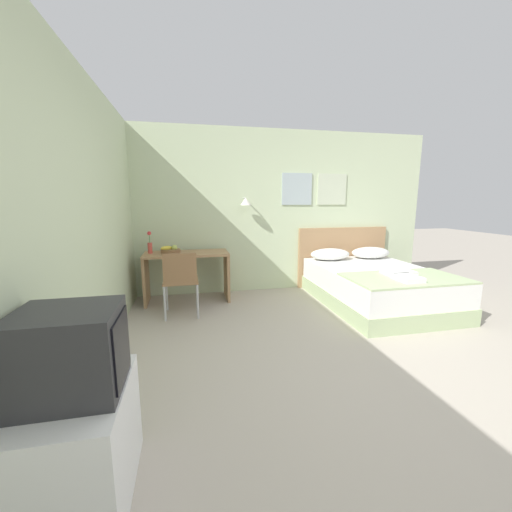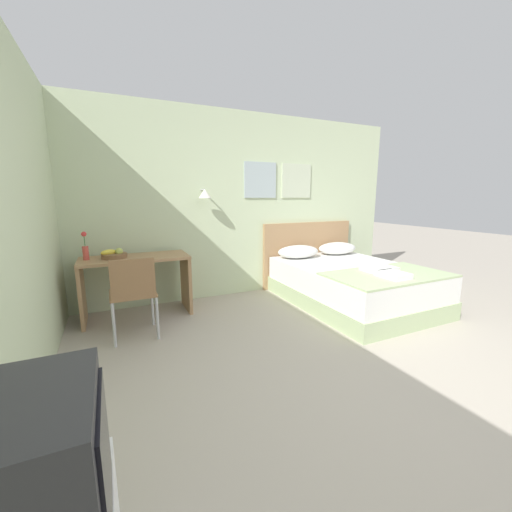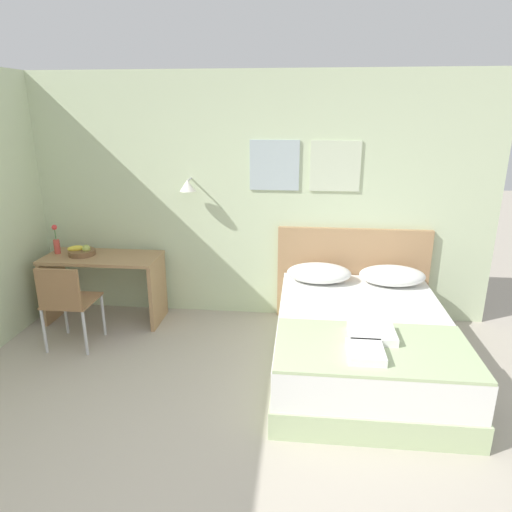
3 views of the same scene
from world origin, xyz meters
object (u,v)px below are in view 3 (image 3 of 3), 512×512
desk (104,275)px  flower_vase (56,243)px  desk_chair (66,299)px  folded_towel_mid_bed (366,352)px  bed (362,342)px  fruit_bowl (82,252)px  pillow_right (392,276)px  pillow_left (319,273)px  throw_blanket (373,348)px  headboard (352,274)px  folded_towel_near_foot (372,334)px

desk → flower_vase: bearing=175.5°
desk → desk_chair: desk_chair is taller
folded_towel_mid_bed → desk_chair: bearing=162.9°
bed → fruit_bowl: (-2.94, 0.77, 0.52)m
pillow_right → fruit_bowl: size_ratio=2.27×
pillow_right → desk_chair: 3.25m
pillow_left → desk_chair: desk_chair is taller
pillow_right → flower_vase: bearing=179.8°
flower_vase → desk: bearing=-4.5°
throw_blanket → bed: bearing=90.0°
bed → flower_vase: flower_vase is taller
bed → desk_chair: desk_chair is taller
headboard → fruit_bowl: (-2.94, -0.31, 0.27)m
flower_vase → fruit_bowl: bearing=-5.3°
headboard → desk_chair: bearing=-160.5°
pillow_right → folded_towel_mid_bed: bearing=-106.5°
folded_towel_near_foot → desk: size_ratio=0.29×
headboard → pillow_right: headboard is taller
throw_blanket → desk: 3.04m
headboard → flower_vase: (-3.23, -0.28, 0.35)m
headboard → flower_vase: bearing=-175.1°
folded_towel_near_foot → fruit_bowl: (-2.95, 1.23, 0.20)m
bed → pillow_right: size_ratio=3.12×
folded_towel_mid_bed → pillow_right: bearing=73.5°
headboard → pillow_left: size_ratio=2.46×
pillow_right → desk: 3.09m
folded_towel_mid_bed → desk_chair: size_ratio=0.36×
desk_chair → fruit_bowl: (-0.15, 0.68, 0.26)m
folded_towel_near_foot → flower_vase: 3.48m
headboard → folded_towel_mid_bed: headboard is taller
folded_towel_mid_bed → desk: bearing=150.3°
pillow_right → flower_vase: (-3.61, 0.01, 0.24)m
desk → fruit_bowl: fruit_bowl is taller
pillow_left → flower_vase: size_ratio=2.06×
bed → folded_towel_mid_bed: (-0.08, -0.75, 0.32)m
folded_towel_near_foot → fruit_bowl: 3.20m
desk → folded_towel_mid_bed: bearing=-29.7°
fruit_bowl → desk: bearing=-3.4°
pillow_left → headboard: bearing=37.7°
headboard → pillow_left: 0.48m
pillow_right → folded_towel_mid_bed: size_ratio=2.11×
desk_chair → desk: bearing=83.1°
pillow_right → folded_towel_near_foot: bearing=-106.5°
bed → flower_vase: size_ratio=6.44×
desk → flower_vase: (-0.52, 0.04, 0.35)m
headboard → throw_blanket: bearing=-90.0°
pillow_left → fruit_bowl: 2.57m
fruit_bowl → headboard: bearing=6.0°
fruit_bowl → folded_towel_near_foot: bearing=-22.6°
bed → headboard: 1.10m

